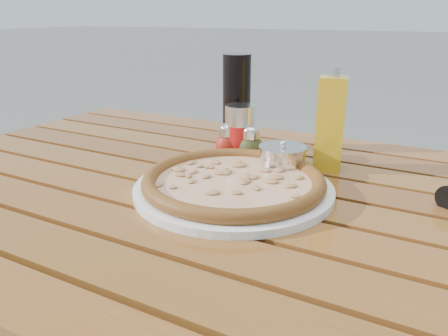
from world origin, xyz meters
The scene contains 9 objects.
table centered at (0.00, 0.00, 0.67)m, with size 1.40×0.90×0.75m.
plate centered at (0.04, -0.01, 0.76)m, with size 0.36×0.36×0.01m, color white.
pizza centered at (0.04, -0.01, 0.77)m, with size 0.37×0.37×0.03m.
pepper_shaker centered at (-0.06, 0.15, 0.79)m, with size 0.07×0.07×0.08m.
oregano_shaker centered at (-0.01, 0.16, 0.79)m, with size 0.06×0.06×0.08m.
dark_bottle centered at (-0.09, 0.25, 0.86)m, with size 0.07×0.07×0.22m, color black.
soda_can centered at (-0.04, 0.17, 0.81)m, with size 0.09×0.09×0.12m.
olive_oil_cruet centered at (0.15, 0.20, 0.85)m, with size 0.06×0.06×0.21m.
parmesan_tin centered at (0.08, 0.12, 0.78)m, with size 0.11×0.11×0.07m.
Camera 1 is at (0.37, -0.67, 1.06)m, focal length 35.00 mm.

